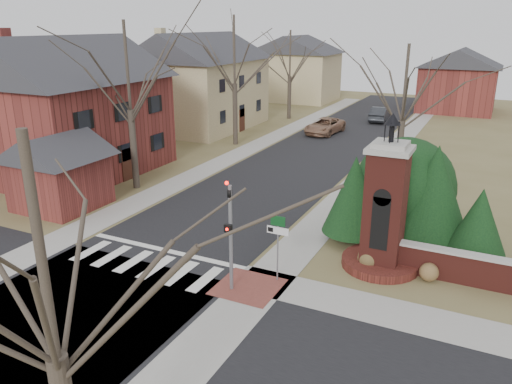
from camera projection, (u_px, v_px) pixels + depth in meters
The scene contains 30 objects.
ground at pixel (133, 272), 20.44m from camera, with size 120.00×120.00×0.00m, color brown.
main_street at pixel (314, 153), 39.16m from camera, with size 8.00×70.00×0.01m, color black.
cross_street at pixel (78, 308), 17.88m from camera, with size 120.00×8.00×0.01m, color black.
crosswalk_zone at pixel (145, 264), 21.12m from camera, with size 8.00×2.20×0.02m, color silver.
stop_bar at pixel (166, 250), 22.39m from camera, with size 8.00×0.35×0.02m, color silver.
sidewalk_right_main at pixel (380, 161), 37.01m from camera, with size 2.00×60.00×0.02m, color gray.
sidewalk_left at pixel (255, 146), 41.32m from camera, with size 2.00×60.00×0.02m, color gray.
curb_apron at pixel (248, 287), 19.30m from camera, with size 2.40×2.40×0.02m, color brown.
traffic_signal_pole at pixel (230, 227), 18.31m from camera, with size 0.28×0.41×4.50m.
sign_post at pixel (278, 235), 19.19m from camera, with size 0.90×0.07×2.75m.
brick_gate_monument at pixel (384, 218), 20.26m from camera, with size 3.20×3.20×6.47m.
brick_garden_wall at pixel (500, 275), 18.89m from camera, with size 7.50×0.50×1.30m.
house_brick_left at pixel (68, 104), 32.84m from camera, with size 9.80×11.80×9.42m.
house_stucco_left at pixel (200, 79), 47.54m from camera, with size 9.80×12.80×9.28m.
garage_left at pixel (58, 168), 27.07m from camera, with size 4.80×4.80×4.29m.
house_distant_left at pixel (295, 67), 64.90m from camera, with size 10.80×8.80×8.53m.
house_distant_right at pixel (459, 79), 56.81m from camera, with size 8.80×8.80×7.30m.
evergreen_near at pixel (354, 195), 22.67m from camera, with size 2.80×2.80×4.10m.
evergreen_mid at pixel (434, 191), 22.23m from camera, with size 3.40×3.40×4.70m.
evergreen_far at pixel (479, 220), 20.78m from camera, with size 2.40×2.40×3.30m.
evergreen_mass at pixel (405, 183), 24.02m from camera, with size 4.80×4.80×4.80m, color black.
bare_tree_0 at pixel (127, 60), 28.52m from camera, with size 8.05×8.05×11.15m.
bare_tree_1 at pixel (234, 45), 39.48m from camera, with size 8.40×8.40×11.64m.
bare_tree_2 at pixel (290, 50), 51.08m from camera, with size 7.35×7.35×10.19m.
bare_tree_3 at pixel (406, 78), 28.80m from camera, with size 7.00×7.00×9.70m.
bare_tree_4 at pixel (38, 237), 8.25m from camera, with size 6.65×6.65×9.21m.
pickup_truck at pixel (325, 126), 45.82m from camera, with size 2.35×5.10×1.42m, color #92694F.
distant_car at pixel (380, 114), 51.58m from camera, with size 1.59×4.55×1.50m, color #2D3034.
dry_shrub_left at pixel (369, 258), 20.64m from camera, with size 0.94×0.94×0.94m, color brown.
dry_shrub_right at pixel (429, 272), 19.68m from camera, with size 0.75×0.75×0.75m, color brown.
Camera 1 is at (12.56, -14.22, 9.71)m, focal length 35.00 mm.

